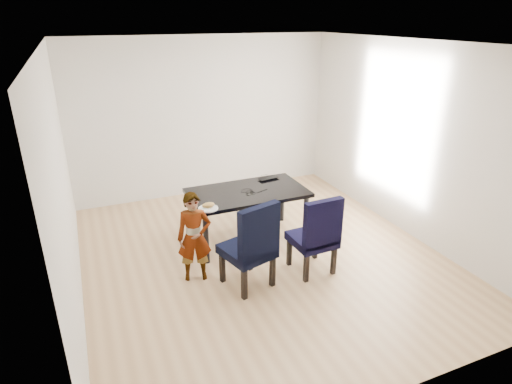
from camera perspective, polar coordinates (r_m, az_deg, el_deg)
name	(u,v)px	position (r m, az deg, el deg)	size (l,w,h in m)	color
floor	(262,256)	(5.79, 0.78, -8.55)	(4.50, 5.00, 0.01)	tan
ceiling	(263,42)	(4.96, 0.96, 19.33)	(4.50, 5.00, 0.01)	white
wall_back	(204,118)	(7.50, -7.00, 9.80)	(4.50, 0.01, 2.70)	silver
wall_front	(403,261)	(3.29, 18.97, -8.65)	(4.50, 0.01, 2.70)	silver
wall_left	(62,187)	(4.82, -24.48, 0.63)	(0.01, 5.00, 2.70)	white
wall_right	(409,140)	(6.43, 19.70, 6.51)	(0.01, 5.00, 2.70)	silver
dining_table	(248,216)	(6.01, -1.12, -3.17)	(1.60, 0.90, 0.75)	black
chair_left	(247,243)	(4.97, -1.21, -6.86)	(0.52, 0.55, 1.09)	black
chair_right	(312,233)	(5.30, 7.52, -5.42)	(0.50, 0.52, 1.03)	black
child	(194,237)	(5.12, -8.22, -5.99)	(0.41, 0.27, 1.12)	orange
plate	(208,208)	(5.35, -6.40, -2.18)	(0.25, 0.25, 0.01)	silver
sandwich	(208,205)	(5.35, -6.38, -1.74)	(0.16, 0.08, 0.07)	#A37A3A
laptop	(267,177)	(6.32, 1.47, 1.96)	(0.31, 0.20, 0.02)	black
cable_tangle	(251,193)	(5.77, -0.72, -0.20)	(0.13, 0.13, 0.01)	black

